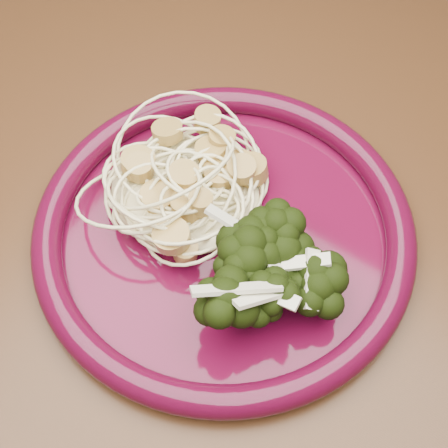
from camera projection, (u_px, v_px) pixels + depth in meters
dining_table at (321, 342)px, 0.58m from camera, size 1.20×0.80×0.75m
dinner_plate at (224, 229)px, 0.52m from camera, size 0.38×0.38×0.03m
spaghetti_pile at (185, 186)px, 0.53m from camera, size 0.16×0.15×0.03m
scallop_cluster at (182, 157)px, 0.50m from camera, size 0.17×0.17×0.05m
broccoli_pile at (277, 264)px, 0.48m from camera, size 0.13×0.17×0.05m
onion_garnish at (281, 241)px, 0.45m from camera, size 0.09×0.11×0.06m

